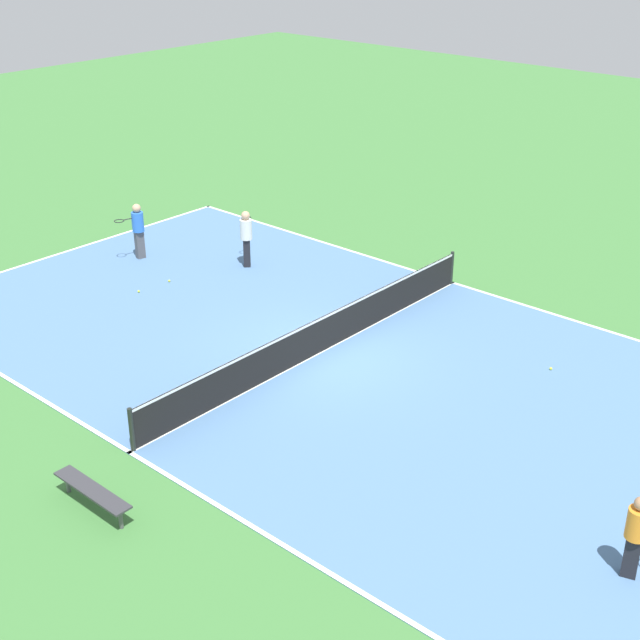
{
  "coord_description": "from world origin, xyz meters",
  "views": [
    {
      "loc": [
        14.53,
        12.85,
        10.2
      ],
      "look_at": [
        0.0,
        0.0,
        0.9
      ],
      "focal_mm": 50.0,
      "sensor_mm": 36.0,
      "label": 1
    }
  ],
  "objects_px": {
    "bench": "(92,492)",
    "tennis_net": "(320,334)",
    "tennis_ball_left_sideline": "(169,281)",
    "player_far_white": "(246,235)",
    "tennis_ball_right_alley": "(551,369)",
    "tennis_ball_midcourt": "(182,405)",
    "tennis_ball_near_net": "(139,291)",
    "player_center_orange": "(637,532)",
    "player_near_blue": "(138,227)"
  },
  "relations": [
    {
      "from": "tennis_ball_left_sideline",
      "to": "tennis_net",
      "type": "bearing_deg",
      "value": 86.44
    },
    {
      "from": "player_center_orange",
      "to": "tennis_ball_midcourt",
      "type": "bearing_deg",
      "value": 170.8
    },
    {
      "from": "tennis_net",
      "to": "tennis_ball_right_alley",
      "type": "bearing_deg",
      "value": 122.15
    },
    {
      "from": "player_center_orange",
      "to": "tennis_ball_left_sideline",
      "type": "xyz_separation_m",
      "value": [
        -2.94,
        -15.28,
        -0.85
      ]
    },
    {
      "from": "tennis_ball_midcourt",
      "to": "tennis_ball_left_sideline",
      "type": "bearing_deg",
      "value": -127.61
    },
    {
      "from": "player_center_orange",
      "to": "tennis_ball_near_net",
      "type": "height_order",
      "value": "player_center_orange"
    },
    {
      "from": "tennis_ball_near_net",
      "to": "tennis_ball_left_sideline",
      "type": "height_order",
      "value": "same"
    },
    {
      "from": "player_near_blue",
      "to": "tennis_net",
      "type": "bearing_deg",
      "value": 94.31
    },
    {
      "from": "tennis_net",
      "to": "tennis_ball_near_net",
      "type": "distance_m",
      "value": 6.3
    },
    {
      "from": "player_near_blue",
      "to": "tennis_ball_right_alley",
      "type": "distance_m",
      "value": 13.21
    },
    {
      "from": "tennis_ball_right_alley",
      "to": "tennis_net",
      "type": "bearing_deg",
      "value": -57.85
    },
    {
      "from": "tennis_ball_left_sideline",
      "to": "tennis_ball_midcourt",
      "type": "height_order",
      "value": "same"
    },
    {
      "from": "tennis_net",
      "to": "tennis_ball_right_alley",
      "type": "distance_m",
      "value": 5.56
    },
    {
      "from": "tennis_ball_midcourt",
      "to": "player_far_white",
      "type": "bearing_deg",
      "value": -144.33
    },
    {
      "from": "player_far_white",
      "to": "tennis_ball_near_net",
      "type": "bearing_deg",
      "value": 121.71
    },
    {
      "from": "player_near_blue",
      "to": "tennis_ball_left_sideline",
      "type": "bearing_deg",
      "value": 84.53
    },
    {
      "from": "bench",
      "to": "tennis_ball_right_alley",
      "type": "relative_size",
      "value": 28.22
    },
    {
      "from": "bench",
      "to": "tennis_ball_near_net",
      "type": "xyz_separation_m",
      "value": [
        -6.69,
        -7.23,
        -0.34
      ]
    },
    {
      "from": "tennis_ball_left_sideline",
      "to": "player_far_white",
      "type": "bearing_deg",
      "value": 161.31
    },
    {
      "from": "bench",
      "to": "tennis_ball_left_sideline",
      "type": "bearing_deg",
      "value": 132.78
    },
    {
      "from": "bench",
      "to": "tennis_ball_left_sideline",
      "type": "xyz_separation_m",
      "value": [
        -7.75,
        -7.17,
        -0.34
      ]
    },
    {
      "from": "tennis_net",
      "to": "tennis_ball_near_net",
      "type": "xyz_separation_m",
      "value": [
        0.68,
        -6.25,
        -0.46
      ]
    },
    {
      "from": "tennis_net",
      "to": "tennis_ball_midcourt",
      "type": "relative_size",
      "value": 169.28
    },
    {
      "from": "player_near_blue",
      "to": "tennis_ball_right_alley",
      "type": "height_order",
      "value": "player_near_blue"
    },
    {
      "from": "tennis_net",
      "to": "player_near_blue",
      "type": "relative_size",
      "value": 6.65
    },
    {
      "from": "player_near_blue",
      "to": "tennis_ball_near_net",
      "type": "bearing_deg",
      "value": 62.07
    },
    {
      "from": "tennis_net",
      "to": "player_near_blue",
      "type": "distance_m",
      "value": 8.42
    },
    {
      "from": "player_near_blue",
      "to": "tennis_ball_midcourt",
      "type": "bearing_deg",
      "value": 68.74
    },
    {
      "from": "player_far_white",
      "to": "tennis_ball_near_net",
      "type": "relative_size",
      "value": 25.48
    },
    {
      "from": "bench",
      "to": "tennis_net",
      "type": "bearing_deg",
      "value": 97.58
    },
    {
      "from": "tennis_net",
      "to": "tennis_ball_right_alley",
      "type": "xyz_separation_m",
      "value": [
        -2.95,
        4.69,
        -0.46
      ]
    },
    {
      "from": "player_near_blue",
      "to": "tennis_ball_near_net",
      "type": "height_order",
      "value": "player_near_blue"
    },
    {
      "from": "player_center_orange",
      "to": "tennis_net",
      "type": "bearing_deg",
      "value": 146.91
    },
    {
      "from": "tennis_ball_left_sideline",
      "to": "tennis_ball_midcourt",
      "type": "distance_m",
      "value": 7.09
    },
    {
      "from": "player_center_orange",
      "to": "player_far_white",
      "type": "xyz_separation_m",
      "value": [
        -5.32,
        -14.47,
        0.11
      ]
    },
    {
      "from": "player_far_white",
      "to": "tennis_ball_left_sideline",
      "type": "relative_size",
      "value": 25.48
    },
    {
      "from": "player_center_orange",
      "to": "tennis_ball_near_net",
      "type": "bearing_deg",
      "value": 155.63
    },
    {
      "from": "player_near_blue",
      "to": "tennis_ball_midcourt",
      "type": "height_order",
      "value": "player_near_blue"
    },
    {
      "from": "tennis_net",
      "to": "tennis_ball_left_sideline",
      "type": "relative_size",
      "value": 169.28
    },
    {
      "from": "tennis_ball_midcourt",
      "to": "tennis_ball_near_net",
      "type": "bearing_deg",
      "value": -119.92
    },
    {
      "from": "player_far_white",
      "to": "tennis_ball_left_sideline",
      "type": "distance_m",
      "value": 2.69
    },
    {
      "from": "player_near_blue",
      "to": "tennis_ball_right_alley",
      "type": "xyz_separation_m",
      "value": [
        -1.91,
        13.03,
        -0.97
      ]
    },
    {
      "from": "bench",
      "to": "tennis_ball_near_net",
      "type": "bearing_deg",
      "value": 137.24
    },
    {
      "from": "player_center_orange",
      "to": "player_far_white",
      "type": "relative_size",
      "value": 0.9
    },
    {
      "from": "tennis_ball_near_net",
      "to": "tennis_ball_right_alley",
      "type": "relative_size",
      "value": 1.0
    },
    {
      "from": "bench",
      "to": "player_near_blue",
      "type": "bearing_deg",
      "value": 137.98
    },
    {
      "from": "tennis_ball_midcourt",
      "to": "tennis_net",
      "type": "bearing_deg",
      "value": 171.77
    },
    {
      "from": "player_center_orange",
      "to": "player_near_blue",
      "type": "xyz_separation_m",
      "value": [
        -3.59,
        -17.43,
        0.11
      ]
    },
    {
      "from": "bench",
      "to": "tennis_ball_near_net",
      "type": "distance_m",
      "value": 9.85
    },
    {
      "from": "player_far_white",
      "to": "tennis_ball_left_sideline",
      "type": "xyz_separation_m",
      "value": [
        2.38,
        -0.8,
        -0.97
      ]
    }
  ]
}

